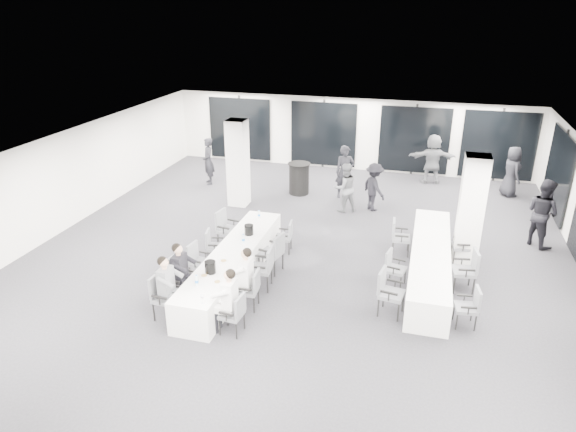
{
  "coord_description": "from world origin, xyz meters",
  "views": [
    {
      "loc": [
        2.96,
        -11.61,
        6.19
      ],
      "look_at": [
        -0.19,
        -0.2,
        1.23
      ],
      "focal_mm": 32.0,
      "sensor_mm": 36.0,
      "label": 1
    }
  ],
  "objects_px": {
    "chair_main_left_far": "(226,226)",
    "chair_main_right_second": "(251,287)",
    "standing_guest_e": "(512,168)",
    "standing_guest_a": "(345,169)",
    "banquet_table_side": "(430,263)",
    "standing_guest_f": "(433,156)",
    "standing_guest_c": "(374,184)",
    "chair_side_left_near": "(388,289)",
    "ice_bucket_near": "(210,267)",
    "chair_main_left_mid": "(197,259)",
    "chair_side_right_near": "(470,305)",
    "chair_side_left_mid": "(393,266)",
    "chair_main_right_fourth": "(274,251)",
    "chair_side_right_mid": "(468,268)",
    "chair_main_left_second": "(176,278)",
    "chair_main_right_mid": "(264,265)",
    "chair_main_left_fourth": "(213,244)",
    "chair_side_left_far": "(398,235)",
    "chair_main_right_far": "(286,235)",
    "banquet_table_main": "(233,265)",
    "chair_main_right_near": "(235,312)",
    "standing_guest_h": "(543,208)",
    "ice_bucket_far": "(249,230)",
    "standing_guest_b": "(345,185)",
    "chair_side_right_far": "(464,244)",
    "chair_main_left_near": "(163,294)",
    "standing_guest_g": "(208,158)",
    "cocktail_table": "(299,178)"
  },
  "relations": [
    {
      "from": "chair_main_left_fourth",
      "to": "standing_guest_f",
      "type": "relative_size",
      "value": 0.42
    },
    {
      "from": "chair_main_right_mid",
      "to": "ice_bucket_near",
      "type": "distance_m",
      "value": 1.33
    },
    {
      "from": "chair_main_left_mid",
      "to": "chair_side_right_mid",
      "type": "relative_size",
      "value": 0.9
    },
    {
      "from": "chair_side_right_near",
      "to": "banquet_table_side",
      "type": "bearing_deg",
      "value": 15.38
    },
    {
      "from": "standing_guest_a",
      "to": "standing_guest_e",
      "type": "height_order",
      "value": "standing_guest_a"
    },
    {
      "from": "standing_guest_e",
      "to": "chair_side_left_mid",
      "type": "bearing_deg",
      "value": 134.83
    },
    {
      "from": "chair_main_left_mid",
      "to": "chair_main_left_fourth",
      "type": "relative_size",
      "value": 1.06
    },
    {
      "from": "chair_main_left_mid",
      "to": "chair_side_right_near",
      "type": "bearing_deg",
      "value": 94.46
    },
    {
      "from": "standing_guest_a",
      "to": "standing_guest_e",
      "type": "bearing_deg",
      "value": -5.66
    },
    {
      "from": "chair_main_right_fourth",
      "to": "chair_side_left_far",
      "type": "distance_m",
      "value": 3.4
    },
    {
      "from": "chair_main_left_second",
      "to": "chair_main_right_fourth",
      "type": "bearing_deg",
      "value": 145.4
    },
    {
      "from": "ice_bucket_near",
      "to": "chair_side_left_far",
      "type": "bearing_deg",
      "value": 43.33
    },
    {
      "from": "standing_guest_f",
      "to": "standing_guest_c",
      "type": "bearing_deg",
      "value": 52.58
    },
    {
      "from": "chair_side_right_near",
      "to": "ice_bucket_far",
      "type": "bearing_deg",
      "value": 65.9
    },
    {
      "from": "chair_main_left_fourth",
      "to": "standing_guest_a",
      "type": "distance_m",
      "value": 6.08
    },
    {
      "from": "standing_guest_c",
      "to": "banquet_table_side",
      "type": "bearing_deg",
      "value": 163.93
    },
    {
      "from": "standing_guest_e",
      "to": "standing_guest_a",
      "type": "bearing_deg",
      "value": 86.77
    },
    {
      "from": "banquet_table_side",
      "to": "standing_guest_g",
      "type": "relative_size",
      "value": 2.6
    },
    {
      "from": "chair_main_right_second",
      "to": "ice_bucket_far",
      "type": "xyz_separation_m",
      "value": [
        -0.77,
        2.06,
        0.37
      ]
    },
    {
      "from": "chair_main_left_mid",
      "to": "standing_guest_c",
      "type": "height_order",
      "value": "standing_guest_c"
    },
    {
      "from": "chair_main_right_far",
      "to": "chair_side_left_near",
      "type": "height_order",
      "value": "chair_side_left_near"
    },
    {
      "from": "standing_guest_g",
      "to": "ice_bucket_near",
      "type": "xyz_separation_m",
      "value": [
        3.32,
        -7.47,
        -0.08
      ]
    },
    {
      "from": "cocktail_table",
      "to": "chair_main_right_mid",
      "type": "distance_m",
      "value": 6.46
    },
    {
      "from": "chair_main_right_near",
      "to": "ice_bucket_near",
      "type": "height_order",
      "value": "ice_bucket_near"
    },
    {
      "from": "chair_main_right_mid",
      "to": "chair_main_left_second",
      "type": "bearing_deg",
      "value": 117.28
    },
    {
      "from": "chair_side_left_near",
      "to": "standing_guest_h",
      "type": "distance_m",
      "value": 5.83
    },
    {
      "from": "chair_side_left_far",
      "to": "standing_guest_a",
      "type": "relative_size",
      "value": 0.46
    },
    {
      "from": "chair_side_left_near",
      "to": "ice_bucket_near",
      "type": "bearing_deg",
      "value": -71.39
    },
    {
      "from": "chair_main_left_far",
      "to": "chair_main_right_second",
      "type": "distance_m",
      "value": 3.19
    },
    {
      "from": "banquet_table_main",
      "to": "chair_side_right_near",
      "type": "height_order",
      "value": "chair_side_right_near"
    },
    {
      "from": "chair_main_left_near",
      "to": "standing_guest_h",
      "type": "xyz_separation_m",
      "value": [
        8.19,
        5.9,
        0.51
      ]
    },
    {
      "from": "chair_side_right_near",
      "to": "chair_main_left_second",
      "type": "bearing_deg",
      "value": 88.61
    },
    {
      "from": "chair_side_left_far",
      "to": "standing_guest_f",
      "type": "xyz_separation_m",
      "value": [
        0.73,
        6.15,
        0.5
      ]
    },
    {
      "from": "chair_main_right_fourth",
      "to": "chair_side_right_mid",
      "type": "xyz_separation_m",
      "value": [
        4.52,
        0.35,
        -0.01
      ]
    },
    {
      "from": "standing_guest_e",
      "to": "banquet_table_main",
      "type": "bearing_deg",
      "value": 118.21
    },
    {
      "from": "chair_main_right_near",
      "to": "banquet_table_main",
      "type": "bearing_deg",
      "value": 27.21
    },
    {
      "from": "banquet_table_side",
      "to": "chair_main_left_far",
      "type": "distance_m",
      "value": 5.37
    },
    {
      "from": "chair_side_right_near",
      "to": "standing_guest_b",
      "type": "distance_m",
      "value": 6.57
    },
    {
      "from": "chair_main_right_far",
      "to": "chair_side_left_near",
      "type": "bearing_deg",
      "value": -134.81
    },
    {
      "from": "standing_guest_h",
      "to": "chair_main_right_mid",
      "type": "bearing_deg",
      "value": 83.18
    },
    {
      "from": "chair_side_left_far",
      "to": "chair_side_right_far",
      "type": "height_order",
      "value": "chair_side_left_far"
    },
    {
      "from": "ice_bucket_near",
      "to": "banquet_table_side",
      "type": "bearing_deg",
      "value": 28.33
    },
    {
      "from": "chair_main_left_mid",
      "to": "chair_main_right_near",
      "type": "bearing_deg",
      "value": 49.43
    },
    {
      "from": "banquet_table_side",
      "to": "chair_side_left_mid",
      "type": "bearing_deg",
      "value": -143.12
    },
    {
      "from": "chair_main_right_far",
      "to": "standing_guest_e",
      "type": "bearing_deg",
      "value": -51.82
    },
    {
      "from": "standing_guest_a",
      "to": "banquet_table_main",
      "type": "bearing_deg",
      "value": -127.04
    },
    {
      "from": "chair_side_left_mid",
      "to": "chair_main_right_second",
      "type": "bearing_deg",
      "value": -44.97
    },
    {
      "from": "standing_guest_a",
      "to": "standing_guest_f",
      "type": "relative_size",
      "value": 0.98
    },
    {
      "from": "standing_guest_c",
      "to": "ice_bucket_near",
      "type": "xyz_separation_m",
      "value": [
        -2.78,
        -6.47,
        0.01
      ]
    },
    {
      "from": "chair_side_left_near",
      "to": "chair_side_left_mid",
      "type": "height_order",
      "value": "chair_side_left_near"
    }
  ]
}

